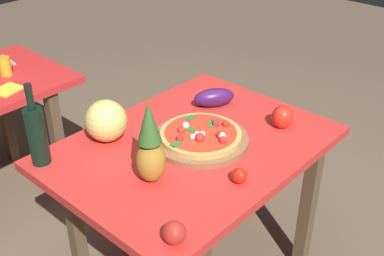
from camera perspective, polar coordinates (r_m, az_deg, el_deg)
name	(u,v)px	position (r m, az deg, el deg)	size (l,w,h in m)	color
display_table	(192,162)	(2.11, -0.02, -3.99)	(1.17, 0.88, 0.75)	brown
pizza_board	(201,140)	(2.06, 1.03, -1.37)	(0.41, 0.41, 0.03)	#8E613F
pizza	(201,134)	(2.05, 1.09, -0.76)	(0.35, 0.35, 0.06)	tan
wine_bottle	(37,134)	(1.97, -17.89, -0.73)	(0.08, 0.08, 0.35)	black
pineapple_left	(150,147)	(1.77, -4.98, -2.23)	(0.11, 0.11, 0.34)	#B07F2A
melon	(106,121)	(2.08, -10.13, 0.85)	(0.18, 0.18, 0.18)	#E2D66D
bell_pepper	(282,117)	(2.20, 10.65, 1.28)	(0.10, 0.10, 0.11)	red
eggplant	(214,97)	(2.34, 2.62, 3.63)	(0.20, 0.09, 0.09)	#461857
tomato_by_bottle	(239,176)	(1.83, 5.63, -5.62)	(0.06, 0.06, 0.06)	red
tomato_beside_pepper	(175,233)	(1.57, -2.08, -12.29)	(0.08, 0.08, 0.08)	red
drinking_glass_juice	(5,66)	(2.85, -21.23, 6.82)	(0.07, 0.07, 0.10)	gold
knife_utensil	(8,60)	(3.07, -20.92, 7.55)	(0.02, 0.18, 0.01)	silver
napkin_folded	(7,90)	(2.69, -20.99, 4.25)	(0.14, 0.12, 0.01)	yellow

